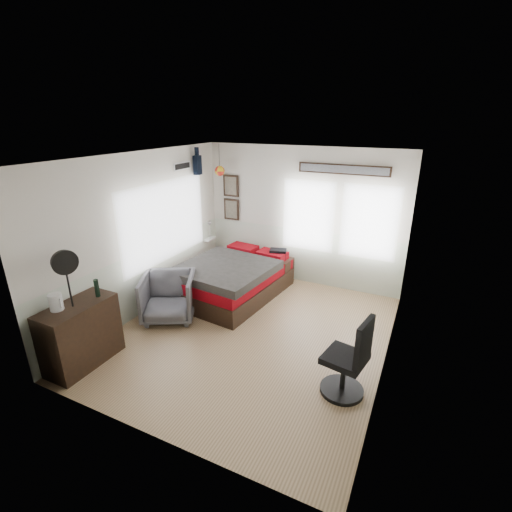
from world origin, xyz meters
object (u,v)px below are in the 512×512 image
at_px(dresser, 81,334).
at_px(nightstand, 278,271).
at_px(bed, 233,279).
at_px(task_chair, 349,364).
at_px(armchair, 168,297).

relative_size(dresser, nightstand, 1.86).
distance_m(bed, task_chair, 3.11).
relative_size(armchair, task_chair, 0.79).
bearing_deg(armchair, dresser, -129.14).
distance_m(dresser, nightstand, 3.84).
relative_size(dresser, armchair, 1.18).
height_order(bed, task_chair, task_chair).
bearing_deg(dresser, armchair, 79.00).
xyz_separation_m(bed, nightstand, (0.56, 0.86, -0.06)).
bearing_deg(nightstand, task_chair, -48.27).
relative_size(dresser, task_chair, 0.93).
bearing_deg(task_chair, armchair, -179.33).
distance_m(armchair, nightstand, 2.36).
bearing_deg(dresser, nightstand, 68.63).
xyz_separation_m(dresser, task_chair, (3.41, 0.95, -0.01)).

